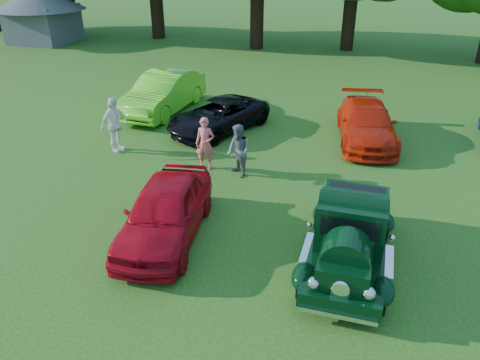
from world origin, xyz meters
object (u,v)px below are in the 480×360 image
(hero_pickup, at_px, (350,235))
(red_convertible, at_px, (165,211))
(back_car_lime, at_px, (163,93))
(back_car_orange, at_px, (367,123))
(back_car_black, at_px, (219,116))
(spectator_white, at_px, (114,125))
(spectator_grey, at_px, (239,151))
(gazebo, at_px, (40,8))
(spectator_pink, at_px, (205,144))

(hero_pickup, xyz_separation_m, red_convertible, (-4.44, -0.21, -0.02))
(red_convertible, xyz_separation_m, back_car_lime, (-4.23, 8.91, 0.11))
(hero_pickup, bearing_deg, back_car_orange, 90.46)
(hero_pickup, relative_size, back_car_orange, 0.92)
(back_car_black, height_order, spectator_white, spectator_white)
(spectator_white, bearing_deg, red_convertible, -121.35)
(back_car_lime, distance_m, spectator_grey, 7.10)
(spectator_grey, bearing_deg, red_convertible, -59.32)
(gazebo, bearing_deg, spectator_grey, -40.40)
(hero_pickup, xyz_separation_m, back_car_black, (-5.63, 7.18, -0.13))
(hero_pickup, xyz_separation_m, back_car_lime, (-8.67, 8.70, 0.09))
(spectator_grey, bearing_deg, hero_pickup, -2.83)
(back_car_lime, distance_m, spectator_pink, 6.18)
(red_convertible, xyz_separation_m, spectator_pink, (-0.46, 4.01, 0.14))
(spectator_pink, relative_size, gazebo, 0.27)
(red_convertible, height_order, back_car_lime, back_car_lime)
(back_car_orange, height_order, spectator_white, spectator_white)
(spectator_pink, bearing_deg, hero_pickup, -39.86)
(spectator_grey, xyz_separation_m, gazebo, (-20.20, 17.20, 1.56))
(back_car_black, relative_size, spectator_white, 2.28)
(back_car_orange, distance_m, spectator_pink, 6.26)
(spectator_pink, distance_m, spectator_white, 3.57)
(red_convertible, relative_size, spectator_grey, 2.55)
(back_car_lime, bearing_deg, gazebo, 144.82)
(red_convertible, height_order, spectator_white, spectator_white)
(red_convertible, relative_size, back_car_lime, 0.84)
(hero_pickup, height_order, back_car_black, hero_pickup)
(spectator_pink, bearing_deg, back_car_black, 100.02)
(hero_pickup, bearing_deg, spectator_pink, 142.21)
(spectator_pink, bearing_deg, spectator_white, 170.50)
(hero_pickup, relative_size, spectator_white, 2.27)
(spectator_white, height_order, gazebo, gazebo)
(red_convertible, xyz_separation_m, spectator_grey, (0.72, 3.83, 0.11))
(spectator_grey, relative_size, gazebo, 0.26)
(spectator_grey, bearing_deg, back_car_black, 159.40)
(red_convertible, xyz_separation_m, spectator_white, (-4.00, 4.47, 0.24))
(back_car_black, bearing_deg, spectator_white, -111.26)
(back_car_lime, height_order, spectator_white, spectator_white)
(spectator_grey, xyz_separation_m, spectator_white, (-4.72, 0.65, 0.13))
(spectator_grey, bearing_deg, spectator_white, -146.49)
(spectator_white, xyz_separation_m, gazebo, (-15.49, 16.55, 1.43))
(gazebo, bearing_deg, back_car_orange, -28.65)
(back_car_orange, distance_m, gazebo, 27.25)
(back_car_black, relative_size, spectator_grey, 2.64)
(red_convertible, bearing_deg, hero_pickup, -5.52)
(back_car_black, bearing_deg, spectator_pink, -55.26)
(hero_pickup, xyz_separation_m, spectator_pink, (-4.90, 3.80, 0.12))
(spectator_pink, bearing_deg, back_car_lime, 125.49)
(spectator_grey, bearing_deg, gazebo, -179.07)
(back_car_black, distance_m, back_car_orange, 5.60)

